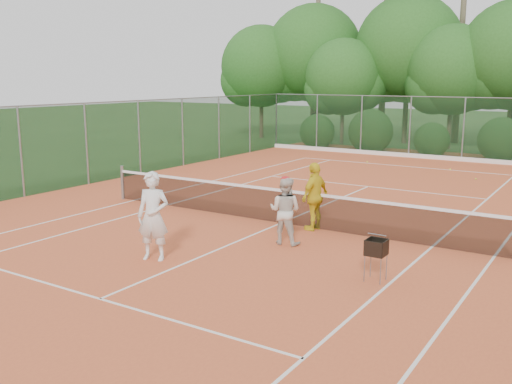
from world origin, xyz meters
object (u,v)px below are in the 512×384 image
player_yellow (315,196)px  ball_hopper (376,248)px  player_center_grp (285,211)px  player_white (153,216)px

player_yellow → ball_hopper: bearing=51.9°
player_center_grp → player_yellow: (0.01, 1.53, 0.08)m
player_yellow → ball_hopper: (2.74, -2.80, -0.23)m
ball_hopper → player_white: bearing=-173.1°
player_center_grp → player_yellow: player_yellow is taller
ball_hopper → player_yellow: bearing=125.2°
player_center_grp → player_yellow: 1.53m
player_white → ball_hopper: size_ratio=2.32×
player_white → player_yellow: 4.49m
player_white → ball_hopper: (4.55, 1.32, -0.31)m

